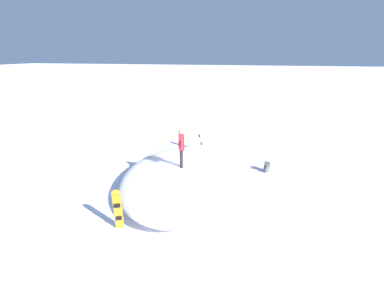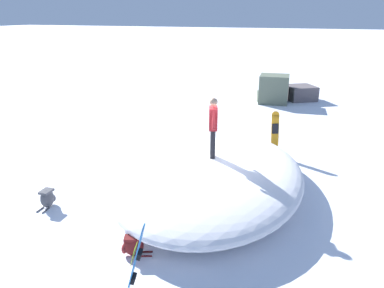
{
  "view_description": "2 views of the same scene",
  "coord_description": "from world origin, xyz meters",
  "px_view_note": "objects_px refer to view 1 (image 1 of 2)",
  "views": [
    {
      "loc": [
        -2.57,
        9.25,
        5.54
      ],
      "look_at": [
        -0.29,
        -0.64,
        1.96
      ],
      "focal_mm": 24.27,
      "sensor_mm": 36.0,
      "label": 1
    },
    {
      "loc": [
        2.9,
        -9.45,
        4.73
      ],
      "look_at": [
        -0.26,
        -1.04,
        1.51
      ],
      "focal_mm": 34.25,
      "sensor_mm": 36.0,
      "label": 2
    }
  ],
  "objects_px": {
    "snowboarder_standing": "(181,146)",
    "snowboard_primary_upright": "(118,209)",
    "backpack_near": "(209,155)",
    "snowboard_secondary_upright": "(200,138)",
    "backpack_far": "(267,167)"
  },
  "relations": [
    {
      "from": "snowboarder_standing",
      "to": "backpack_near",
      "type": "relative_size",
      "value": 2.53
    },
    {
      "from": "snowboarder_standing",
      "to": "snowboard_primary_upright",
      "type": "distance_m",
      "value": 3.67
    },
    {
      "from": "snowboarder_standing",
      "to": "backpack_near",
      "type": "height_order",
      "value": "snowboarder_standing"
    },
    {
      "from": "snowboard_secondary_upright",
      "to": "snowboard_primary_upright",
      "type": "bearing_deg",
      "value": 81.7
    },
    {
      "from": "snowboarder_standing",
      "to": "snowboard_primary_upright",
      "type": "relative_size",
      "value": 1.05
    },
    {
      "from": "snowboard_secondary_upright",
      "to": "backpack_near",
      "type": "bearing_deg",
      "value": 122.62
    },
    {
      "from": "backpack_far",
      "to": "snowboarder_standing",
      "type": "bearing_deg",
      "value": 33.92
    },
    {
      "from": "snowboard_primary_upright",
      "to": "snowboard_secondary_upright",
      "type": "distance_m",
      "value": 7.91
    },
    {
      "from": "snowboarder_standing",
      "to": "snowboard_secondary_upright",
      "type": "relative_size",
      "value": 1.08
    },
    {
      "from": "snowboard_primary_upright",
      "to": "backpack_near",
      "type": "bearing_deg",
      "value": -105.23
    },
    {
      "from": "snowboard_primary_upright",
      "to": "backpack_near",
      "type": "height_order",
      "value": "snowboard_primary_upright"
    },
    {
      "from": "backpack_near",
      "to": "snowboarder_standing",
      "type": "bearing_deg",
      "value": 80.14
    },
    {
      "from": "snowboarder_standing",
      "to": "snowboard_primary_upright",
      "type": "bearing_deg",
      "value": 69.37
    },
    {
      "from": "snowboarder_standing",
      "to": "backpack_near",
      "type": "xyz_separation_m",
      "value": [
        -0.6,
        -3.47,
        -1.7
      ]
    },
    {
      "from": "snowboarder_standing",
      "to": "backpack_far",
      "type": "bearing_deg",
      "value": -146.08
    }
  ]
}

